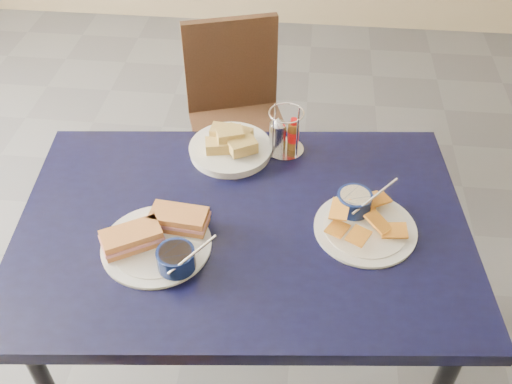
# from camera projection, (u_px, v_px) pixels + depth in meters

# --- Properties ---
(ground) EXTENTS (6.00, 6.00, 0.00)m
(ground) POSITION_uv_depth(u_px,v_px,m) (290.00, 348.00, 2.04)
(ground) COLOR #49494E
(ground) RESTS_ON ground
(dining_table) EXTENTS (1.22, 0.87, 0.75)m
(dining_table) POSITION_uv_depth(u_px,v_px,m) (243.00, 241.00, 1.50)
(dining_table) COLOR black
(dining_table) RESTS_ON ground
(chair_far) EXTENTS (0.47, 0.47, 0.80)m
(chair_far) POSITION_uv_depth(u_px,v_px,m) (241.00, 106.00, 2.34)
(chair_far) COLOR black
(chair_far) RESTS_ON ground
(sandwich_plate) EXTENTS (0.30, 0.27, 0.12)m
(sandwich_plate) POSITION_uv_depth(u_px,v_px,m) (160.00, 239.00, 1.37)
(sandwich_plate) COLOR white
(sandwich_plate) RESTS_ON dining_table
(plantain_plate) EXTENTS (0.26, 0.26, 0.12)m
(plantain_plate) POSITION_uv_depth(u_px,v_px,m) (361.00, 217.00, 1.44)
(plantain_plate) COLOR white
(plantain_plate) RESTS_ON dining_table
(bread_basket) EXTENTS (0.23, 0.23, 0.08)m
(bread_basket) POSITION_uv_depth(u_px,v_px,m) (231.00, 146.00, 1.64)
(bread_basket) COLOR white
(bread_basket) RESTS_ON dining_table
(condiment_caddy) EXTENTS (0.11, 0.11, 0.14)m
(condiment_caddy) POSITION_uv_depth(u_px,v_px,m) (284.00, 134.00, 1.63)
(condiment_caddy) COLOR silver
(condiment_caddy) RESTS_ON dining_table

